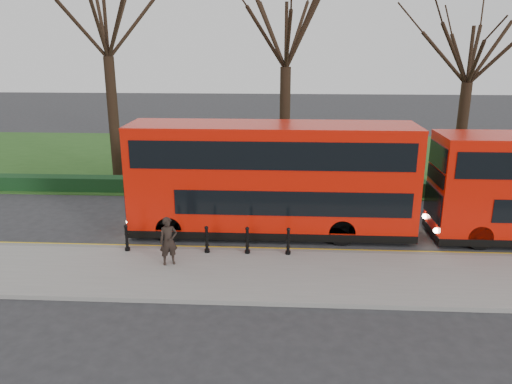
{
  "coord_description": "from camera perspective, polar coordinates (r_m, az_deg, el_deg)",
  "views": [
    {
      "loc": [
        1.93,
        -18.6,
        7.79
      ],
      "look_at": [
        0.87,
        0.5,
        2.0
      ],
      "focal_mm": 35.0,
      "sensor_mm": 36.0,
      "label": 1
    }
  ],
  "objects": [
    {
      "name": "bus_lead",
      "position": [
        20.52,
        1.78,
        1.4
      ],
      "size": [
        11.62,
        2.67,
        4.62
      ],
      "color": "red",
      "rests_on": "ground"
    },
    {
      "name": "pedestrian",
      "position": [
        17.96,
        -9.97,
        -5.54
      ],
      "size": [
        0.75,
        0.63,
        1.76
      ],
      "primitive_type": "imported",
      "rotation": [
        0.0,
        0.0,
        0.39
      ],
      "color": "black",
      "rests_on": "pavement"
    },
    {
      "name": "ground",
      "position": [
        20.26,
        -2.55,
        -5.79
      ],
      "size": [
        120.0,
        120.0,
        0.0
      ],
      "primitive_type": "plane",
      "color": "#28282B",
      "rests_on": "ground"
    },
    {
      "name": "tree_left",
      "position": [
        30.31,
        -16.89,
        18.89
      ],
      "size": [
        8.12,
        8.12,
        12.7
      ],
      "color": "black",
      "rests_on": "ground"
    },
    {
      "name": "pavement",
      "position": [
        17.51,
        -3.53,
        -9.34
      ],
      "size": [
        60.0,
        4.0,
        0.15
      ],
      "primitive_type": "cube",
      "color": "gray",
      "rests_on": "ground"
    },
    {
      "name": "bollard_row",
      "position": [
        18.88,
        -5.65,
        -5.47
      ],
      "size": [
        6.26,
        0.15,
        1.0
      ],
      "color": "black",
      "rests_on": "pavement"
    },
    {
      "name": "yellow_line_outer",
      "position": [
        19.61,
        -2.76,
        -6.56
      ],
      "size": [
        60.0,
        0.1,
        0.01
      ],
      "primitive_type": "cube",
      "color": "yellow",
      "rests_on": "ground"
    },
    {
      "name": "hedge",
      "position": [
        26.52,
        -1.13,
        0.66
      ],
      "size": [
        60.0,
        0.9,
        0.8
      ],
      "primitive_type": "cube",
      "color": "black",
      "rests_on": "ground"
    },
    {
      "name": "tree_right",
      "position": [
        30.32,
        23.39,
        14.85
      ],
      "size": [
        6.55,
        6.55,
        10.24
      ],
      "color": "black",
      "rests_on": "ground"
    },
    {
      "name": "tree_mid",
      "position": [
        28.61,
        3.49,
        18.23
      ],
      "size": [
        7.48,
        7.48,
        11.69
      ],
      "color": "black",
      "rests_on": "ground"
    },
    {
      "name": "grass_verge",
      "position": [
        34.54,
        -0.11,
        3.85
      ],
      "size": [
        60.0,
        18.0,
        0.06
      ],
      "primitive_type": "cube",
      "color": "#264F1A",
      "rests_on": "ground"
    },
    {
      "name": "yellow_line_inner",
      "position": [
        19.8,
        -2.7,
        -6.33
      ],
      "size": [
        60.0,
        0.1,
        0.01
      ],
      "primitive_type": "cube",
      "color": "yellow",
      "rests_on": "ground"
    },
    {
      "name": "kerb",
      "position": [
        19.31,
        -2.85,
        -6.73
      ],
      "size": [
        60.0,
        0.25,
        0.16
      ],
      "primitive_type": "cube",
      "color": "slate",
      "rests_on": "ground"
    }
  ]
}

